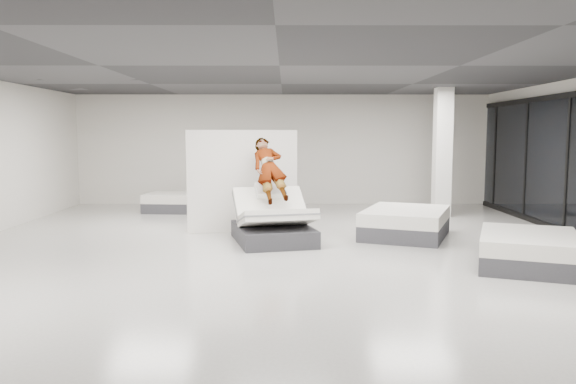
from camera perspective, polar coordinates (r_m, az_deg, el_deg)
The scene contains 9 objects.
room at distance 9.48m, azimuth -0.86°, elevation 3.07°, with size 14.00×14.04×3.20m.
hero_bed at distance 10.75m, azimuth -1.52°, elevation -3.27°, with size 1.75×2.09×1.12m.
person at distance 10.96m, azimuth -1.88°, elevation 1.12°, with size 0.59×0.39×1.63m, color slate.
remote at distance 10.69m, azimuth -0.34°, elevation -0.01°, with size 0.05×0.14×0.03m, color black.
divider_panel at distance 11.95m, azimuth -4.60°, elevation 1.13°, with size 2.36×0.11×2.15m, color white.
flat_bed_right_far at distance 11.60m, azimuth 11.86°, elevation -3.08°, with size 2.17×2.46×0.56m.
flat_bed_right_near at distance 9.60m, azimuth 23.28°, elevation -5.45°, with size 2.01×2.28×0.52m.
flat_bed_left_far at distance 15.32m, azimuth -10.86°, elevation -1.02°, with size 1.86×1.45×0.48m.
column at distance 14.51m, azimuth 15.40°, elevation 3.87°, with size 0.40×0.40×3.20m, color white.
Camera 1 is at (0.11, -9.47, 2.08)m, focal length 35.00 mm.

